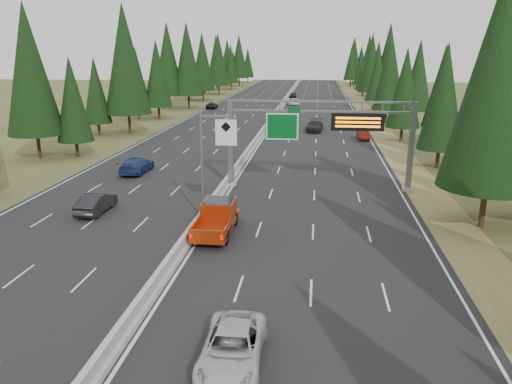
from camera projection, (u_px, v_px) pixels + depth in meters
road at (272, 120)px, 89.08m from camera, size 32.00×260.00×0.08m
shoulder_right at (373, 122)px, 87.01m from camera, size 3.60×260.00×0.06m
shoulder_left at (175, 119)px, 91.16m from camera, size 3.60×260.00×0.06m
median_barrier at (272, 118)px, 88.98m from camera, size 0.70×260.00×0.85m
sign_gantry at (327, 131)px, 43.53m from camera, size 16.75×0.98×7.80m
hov_sign_pole at (210, 158)px, 35.18m from camera, size 2.80×0.50×8.00m
tree_row_right at (411, 71)px, 76.64m from camera, size 11.94×236.45×18.68m
tree_row_left at (134, 67)px, 81.78m from camera, size 11.86×240.55×18.91m
silver_minivan at (232, 348)px, 19.53m from camera, size 2.49×5.22×1.44m
red_pickup at (218, 215)px, 34.00m from camera, size 2.26×6.34×2.07m
car_ahead_green at (314, 124)px, 78.87m from camera, size 1.86×4.48×1.52m
car_ahead_dkred at (363, 135)px, 69.49m from camera, size 1.60×4.22×1.37m
car_ahead_dkgrey at (315, 126)px, 76.66m from camera, size 2.76×5.87×1.66m
car_ahead_white at (294, 102)px, 113.83m from camera, size 2.69×5.47×1.50m
car_ahead_far at (293, 95)px, 132.12m from camera, size 1.88×4.31×1.45m
car_onc_near at (96, 203)px, 38.07m from camera, size 1.64×4.59×1.51m
car_onc_blue at (137, 165)px, 50.55m from camera, size 2.29×5.50×1.59m
car_onc_white at (230, 117)px, 88.17m from camera, size 1.83×4.30×1.45m
car_onc_far at (212, 105)px, 107.19m from camera, size 2.45×4.82×1.30m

